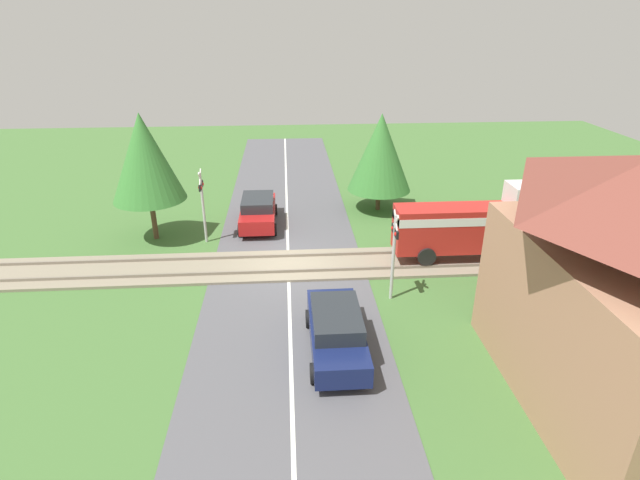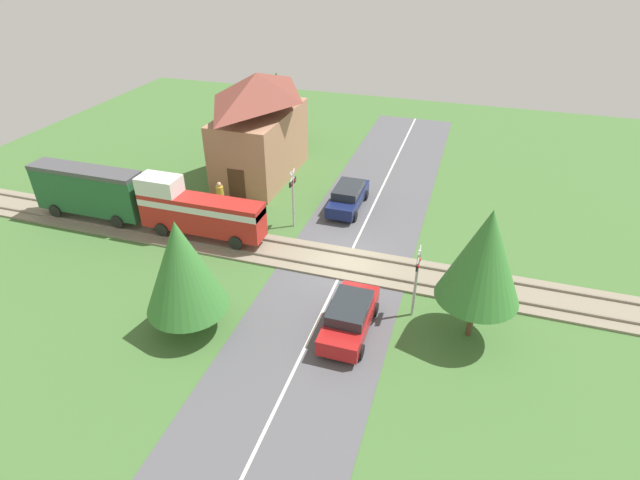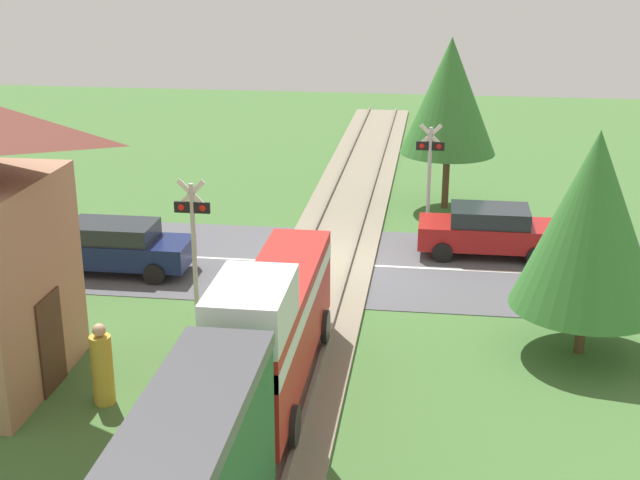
{
  "view_description": "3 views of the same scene",
  "coord_description": "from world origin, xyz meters",
  "px_view_note": "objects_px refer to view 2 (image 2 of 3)",
  "views": [
    {
      "loc": [
        18.82,
        0.02,
        9.72
      ],
      "look_at": [
        0.0,
        1.34,
        1.2
      ],
      "focal_mm": 28.0,
      "sensor_mm": 36.0,
      "label": 1
    },
    {
      "loc": [
        -20.17,
        -5.07,
        14.39
      ],
      "look_at": [
        0.0,
        1.34,
        1.2
      ],
      "focal_mm": 28.0,
      "sensor_mm": 36.0,
      "label": 2
    },
    {
      "loc": [
        -3.11,
        24.19,
        9.08
      ],
      "look_at": [
        0.0,
        1.34,
        1.2
      ],
      "focal_mm": 50.0,
      "sensor_mm": 36.0,
      "label": 3
    }
  ],
  "objects_px": {
    "car_near_crossing": "(350,316)",
    "pedestrian_by_station": "(220,197)",
    "train": "(141,200)",
    "car_far_side": "(348,196)",
    "crossing_signal_east_approach": "(293,191)",
    "crossing_signal_west_approach": "(417,274)",
    "station_building": "(260,128)"
  },
  "relations": [
    {
      "from": "car_near_crossing",
      "to": "pedestrian_by_station",
      "type": "relative_size",
      "value": 2.36
    },
    {
      "from": "train",
      "to": "pedestrian_by_station",
      "type": "bearing_deg",
      "value": -40.03
    },
    {
      "from": "car_near_crossing",
      "to": "car_far_side",
      "type": "distance_m",
      "value": 10.98
    },
    {
      "from": "crossing_signal_east_approach",
      "to": "crossing_signal_west_approach",
      "type": "bearing_deg",
      "value": -126.77
    },
    {
      "from": "crossing_signal_east_approach",
      "to": "pedestrian_by_station",
      "type": "distance_m",
      "value": 5.12
    },
    {
      "from": "train",
      "to": "car_far_side",
      "type": "bearing_deg",
      "value": -59.89
    },
    {
      "from": "crossing_signal_east_approach",
      "to": "pedestrian_by_station",
      "type": "relative_size",
      "value": 1.97
    },
    {
      "from": "station_building",
      "to": "crossing_signal_east_approach",
      "type": "bearing_deg",
      "value": -142.67
    },
    {
      "from": "train",
      "to": "crossing_signal_west_approach",
      "type": "distance_m",
      "value": 15.68
    },
    {
      "from": "crossing_signal_east_approach",
      "to": "station_building",
      "type": "bearing_deg",
      "value": 37.33
    },
    {
      "from": "crossing_signal_west_approach",
      "to": "crossing_signal_east_approach",
      "type": "relative_size",
      "value": 1.0
    },
    {
      "from": "car_far_side",
      "to": "crossing_signal_east_approach",
      "type": "relative_size",
      "value": 1.27
    },
    {
      "from": "crossing_signal_east_approach",
      "to": "pedestrian_by_station",
      "type": "bearing_deg",
      "value": 82.9
    },
    {
      "from": "car_far_side",
      "to": "pedestrian_by_station",
      "type": "bearing_deg",
      "value": 108.56
    },
    {
      "from": "car_far_side",
      "to": "crossing_signal_west_approach",
      "type": "distance_m",
      "value": 10.29
    },
    {
      "from": "train",
      "to": "car_near_crossing",
      "type": "bearing_deg",
      "value": -109.84
    },
    {
      "from": "car_far_side",
      "to": "pedestrian_by_station",
      "type": "height_order",
      "value": "pedestrian_by_station"
    },
    {
      "from": "crossing_signal_west_approach",
      "to": "crossing_signal_east_approach",
      "type": "bearing_deg",
      "value": 53.23
    },
    {
      "from": "car_far_side",
      "to": "station_building",
      "type": "height_order",
      "value": "station_building"
    },
    {
      "from": "car_far_side",
      "to": "pedestrian_by_station",
      "type": "xyz_separation_m",
      "value": [
        -2.44,
        7.26,
        0.03
      ]
    },
    {
      "from": "crossing_signal_west_approach",
      "to": "pedestrian_by_station",
      "type": "bearing_deg",
      "value": 63.26
    },
    {
      "from": "car_near_crossing",
      "to": "pedestrian_by_station",
      "type": "height_order",
      "value": "pedestrian_by_station"
    },
    {
      "from": "car_near_crossing",
      "to": "pedestrian_by_station",
      "type": "bearing_deg",
      "value": 51.17
    },
    {
      "from": "car_near_crossing",
      "to": "station_building",
      "type": "relative_size",
      "value": 0.5
    },
    {
      "from": "car_far_side",
      "to": "crossing_signal_west_approach",
      "type": "xyz_separation_m",
      "value": [
        -8.74,
        -5.25,
        1.43
      ]
    },
    {
      "from": "car_far_side",
      "to": "crossing_signal_east_approach",
      "type": "height_order",
      "value": "crossing_signal_east_approach"
    },
    {
      "from": "car_near_crossing",
      "to": "station_building",
      "type": "distance_m",
      "value": 16.68
    },
    {
      "from": "car_far_side",
      "to": "train",
      "type": "bearing_deg",
      "value": 120.11
    },
    {
      "from": "station_building",
      "to": "car_far_side",
      "type": "bearing_deg",
      "value": -112.01
    },
    {
      "from": "pedestrian_by_station",
      "to": "crossing_signal_east_approach",
      "type": "bearing_deg",
      "value": -97.1
    },
    {
      "from": "pedestrian_by_station",
      "to": "station_building",
      "type": "bearing_deg",
      "value": -5.29
    },
    {
      "from": "train",
      "to": "car_far_side",
      "type": "height_order",
      "value": "train"
    }
  ]
}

